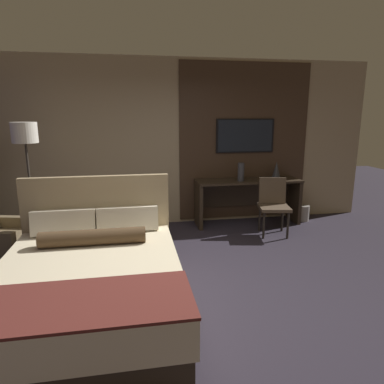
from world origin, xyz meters
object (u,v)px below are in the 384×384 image
at_px(tv, 245,136).
at_px(floor_lamp, 26,143).
at_px(bed, 91,281).
at_px(desk, 247,194).
at_px(armchair_by_window, 2,246).
at_px(vase_tall, 276,170).
at_px(desk_chair, 273,201).
at_px(vase_short, 241,172).
at_px(waste_bin, 303,213).

xyz_separation_m(tv, floor_lamp, (-3.38, -0.74, -0.02)).
bearing_deg(bed, desk, 45.20).
distance_m(tv, armchair_by_window, 4.07).
bearing_deg(vase_tall, armchair_by_window, -163.62).
height_order(tv, desk_chair, tv).
height_order(vase_short, waste_bin, vase_short).
relative_size(vase_tall, waste_bin, 1.02).
relative_size(desk, tv, 1.74).
bearing_deg(tv, waste_bin, -14.15).
height_order(desk, floor_lamp, floor_lamp).
height_order(vase_tall, vase_short, vase_short).
relative_size(bed, desk, 1.18).
xyz_separation_m(desk, floor_lamp, (-3.38, -0.53, 0.97)).
bearing_deg(vase_short, desk, 35.01).
relative_size(bed, waste_bin, 7.63).
bearing_deg(armchair_by_window, vase_short, -59.41).
distance_m(desk, armchair_by_window, 3.81).
xyz_separation_m(desk, vase_short, (-0.16, -0.11, 0.41)).
relative_size(desk, waste_bin, 6.44).
xyz_separation_m(armchair_by_window, floor_lamp, (0.23, 0.64, 1.22)).
bearing_deg(desk_chair, waste_bin, 43.42).
distance_m(bed, desk_chair, 3.22).
bearing_deg(vase_short, floor_lamp, -172.66).
bearing_deg(desk, bed, -134.80).
height_order(bed, vase_short, bed).
xyz_separation_m(desk_chair, vase_tall, (0.31, 0.64, 0.39)).
bearing_deg(vase_short, armchair_by_window, -163.05).
distance_m(tv, waste_bin, 1.76).
xyz_separation_m(desk, desk_chair, (0.23, -0.58, 0.00)).
relative_size(floor_lamp, vase_short, 5.82).
distance_m(bed, floor_lamp, 2.43).
bearing_deg(vase_tall, vase_short, -166.45).
height_order(tv, floor_lamp, tv).
height_order(bed, desk_chair, bed).
bearing_deg(bed, waste_bin, 34.38).
height_order(floor_lamp, vase_short, floor_lamp).
xyz_separation_m(tv, desk_chair, (0.23, -0.79, -0.98)).
bearing_deg(waste_bin, vase_short, -177.14).
xyz_separation_m(bed, floor_lamp, (-0.99, 1.89, 1.18)).
height_order(armchair_by_window, floor_lamp, floor_lamp).
relative_size(vase_tall, vase_short, 0.93).
xyz_separation_m(desk_chair, floor_lamp, (-3.62, 0.05, 0.97)).
relative_size(desk_chair, waste_bin, 3.20).
relative_size(bed, vase_tall, 7.49).
bearing_deg(tv, floor_lamp, -167.64).
bearing_deg(waste_bin, bed, -145.62).
xyz_separation_m(armchair_by_window, vase_tall, (4.16, 1.22, 0.65)).
distance_m(desk, floor_lamp, 3.56).
bearing_deg(vase_short, desk_chair, -49.52).
bearing_deg(tv, bed, -132.38).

